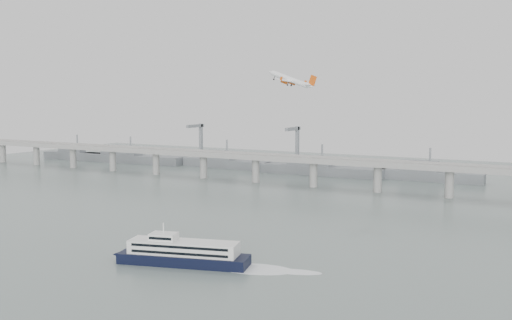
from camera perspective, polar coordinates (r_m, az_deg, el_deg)
The scene contains 5 objects.
ground at distance 270.18m, azimuth -5.70°, elevation -8.73°, with size 900.00×900.00×0.00m, color slate.
bridge at distance 443.98m, azimuth 8.92°, elevation -0.57°, with size 800.00×22.00×23.90m.
distant_fleet at distance 571.45m, azimuth -3.50°, elevation -0.15°, with size 453.00×60.90×40.00m.
ferry at distance 251.19m, azimuth -6.91°, elevation -8.82°, with size 88.05×33.15×16.93m.
airliner at distance 356.10m, azimuth 3.35°, elevation 7.62°, with size 33.26×30.06×12.92m.
Camera 1 is at (148.37, -214.81, 69.59)m, focal length 42.00 mm.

